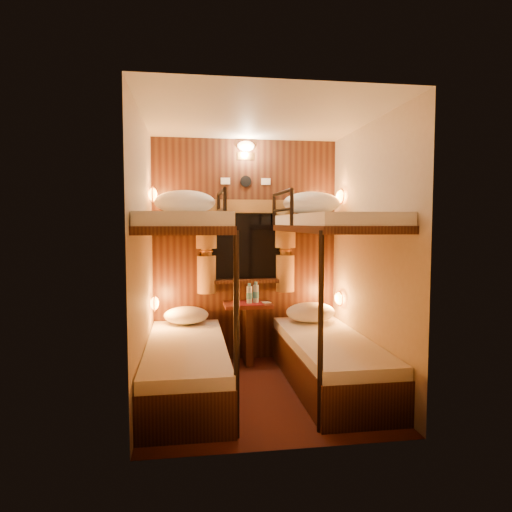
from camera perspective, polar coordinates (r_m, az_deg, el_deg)
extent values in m
plane|color=#3C1B10|center=(4.23, 0.55, -16.61)|extent=(2.10, 2.10, 0.00)
plane|color=silver|center=(4.06, 0.57, 16.95)|extent=(2.10, 2.10, 0.00)
plane|color=#C6B293|center=(5.01, -1.33, 0.71)|extent=(2.40, 0.00, 2.40)
plane|color=#C6B293|center=(2.94, 3.78, -1.73)|extent=(2.40, 0.00, 2.40)
plane|color=#C6B293|center=(3.94, -13.96, -0.35)|extent=(0.00, 2.40, 2.40)
plane|color=#C6B293|center=(4.24, 14.02, -0.04)|extent=(0.00, 2.40, 2.40)
cube|color=black|center=(4.99, -1.31, 0.69)|extent=(2.00, 0.03, 2.40)
cube|color=black|center=(4.19, -8.69, -14.33)|extent=(0.70, 1.90, 0.35)
cube|color=white|center=(4.13, -8.73, -11.36)|extent=(0.68, 1.88, 0.10)
cube|color=black|center=(3.98, -8.90, 3.37)|extent=(0.70, 1.90, 0.06)
cube|color=white|center=(3.98, -8.91, 4.52)|extent=(0.68, 1.88, 0.10)
cylinder|color=black|center=(3.19, -2.47, -9.92)|extent=(0.04, 0.04, 1.45)
cylinder|color=black|center=(4.87, -4.71, 5.77)|extent=(0.04, 0.04, 0.32)
cylinder|color=black|center=(4.02, -3.91, 6.12)|extent=(0.04, 0.04, 0.32)
cylinder|color=black|center=(4.46, -4.36, 7.99)|extent=(0.04, 0.85, 0.04)
cylinder|color=black|center=(4.45, -4.35, 5.80)|extent=(0.03, 0.85, 0.03)
cube|color=black|center=(4.38, 9.06, -13.51)|extent=(0.70, 1.90, 0.35)
cube|color=white|center=(4.32, 9.10, -10.66)|extent=(0.68, 1.88, 0.10)
cube|color=black|center=(4.18, 9.26, 3.40)|extent=(0.70, 1.90, 0.06)
cube|color=white|center=(4.18, 9.28, 4.50)|extent=(0.68, 1.88, 0.10)
cylinder|color=black|center=(3.31, 8.07, -9.46)|extent=(0.04, 0.04, 1.45)
cylinder|color=black|center=(4.95, 2.28, 5.76)|extent=(0.04, 0.04, 0.32)
cylinder|color=black|center=(4.12, 4.50, 6.07)|extent=(0.04, 0.04, 0.32)
cylinder|color=black|center=(4.54, 3.29, 7.92)|extent=(0.04, 0.85, 0.04)
cylinder|color=black|center=(4.53, 3.28, 5.78)|extent=(0.03, 0.85, 0.03)
cube|color=black|center=(4.97, -1.28, 1.26)|extent=(0.98, 0.02, 0.78)
cube|color=black|center=(4.96, -1.26, 1.25)|extent=(0.90, 0.01, 0.70)
cube|color=black|center=(4.96, -1.21, -3.16)|extent=(1.00, 0.12, 0.04)
cube|color=olive|center=(4.93, -1.24, 6.23)|extent=(1.10, 0.06, 0.14)
cylinder|color=olive|center=(4.88, -6.24, 3.29)|extent=(0.22, 0.22, 0.40)
cylinder|color=olive|center=(4.89, -6.21, 0.60)|extent=(0.11, 0.11, 0.12)
cylinder|color=olive|center=(4.91, -6.19, -2.31)|extent=(0.20, 0.20, 0.40)
torus|color=#C27E39|center=(4.89, -6.21, 0.60)|extent=(0.14, 0.14, 0.02)
cylinder|color=olive|center=(4.99, 3.69, 3.33)|extent=(0.22, 0.22, 0.40)
cylinder|color=olive|center=(5.00, 3.68, 0.69)|extent=(0.11, 0.11, 0.12)
cylinder|color=olive|center=(5.02, 3.67, -2.16)|extent=(0.20, 0.20, 0.40)
torus|color=#C27E39|center=(5.00, 3.68, 0.69)|extent=(0.14, 0.14, 0.02)
cylinder|color=black|center=(4.98, -1.29, 9.32)|extent=(0.12, 0.02, 0.12)
cube|color=silver|center=(4.96, -3.85, 9.34)|extent=(0.10, 0.01, 0.07)
cube|color=silver|center=(5.02, 1.24, 9.29)|extent=(0.10, 0.01, 0.07)
cube|color=#C27E39|center=(5.02, -1.30, 12.39)|extent=(0.18, 0.01, 0.08)
ellipsoid|color=#FFCC8C|center=(5.01, -1.27, 13.56)|extent=(0.18, 0.09, 0.11)
ellipsoid|color=orange|center=(4.69, -12.55, -5.78)|extent=(0.08, 0.20, 0.13)
torus|color=#C27E39|center=(4.69, -12.55, -5.78)|extent=(0.02, 0.17, 0.17)
ellipsoid|color=orange|center=(4.63, -12.76, 7.50)|extent=(0.08, 0.20, 0.13)
torus|color=#C27E39|center=(4.63, -12.76, 7.50)|extent=(0.02, 0.17, 0.17)
ellipsoid|color=orange|center=(4.94, 10.37, -5.25)|extent=(0.08, 0.20, 0.13)
torus|color=#C27E39|center=(4.94, 10.37, -5.25)|extent=(0.02, 0.17, 0.17)
ellipsoid|color=orange|center=(4.88, 10.53, 7.36)|extent=(0.08, 0.20, 0.13)
torus|color=#C27E39|center=(4.88, 10.53, 7.36)|extent=(0.02, 0.17, 0.17)
cube|color=#521712|center=(4.88, -1.02, -6.13)|extent=(0.50, 0.34, 0.04)
cube|color=black|center=(4.95, -1.02, -9.84)|extent=(0.08, 0.30, 0.61)
cube|color=maroon|center=(4.87, -1.02, -5.88)|extent=(0.30, 0.34, 0.01)
cylinder|color=#99BFE5|center=(4.84, -0.84, -4.88)|extent=(0.06, 0.06, 0.18)
cylinder|color=#3F90BE|center=(4.84, -0.84, -4.99)|extent=(0.06, 0.06, 0.06)
cylinder|color=#3F90BE|center=(4.82, -0.84, -3.59)|extent=(0.03, 0.03, 0.03)
cylinder|color=#99BFE5|center=(4.88, -0.03, -4.75)|extent=(0.06, 0.06, 0.19)
cylinder|color=#3F90BE|center=(4.88, -0.03, -4.86)|extent=(0.07, 0.07, 0.07)
cylinder|color=#3F90BE|center=(4.86, -0.03, -3.41)|extent=(0.03, 0.03, 0.03)
cube|color=silver|center=(4.91, 1.18, -5.79)|extent=(0.10, 0.08, 0.01)
cube|color=silver|center=(4.89, 1.38, -5.84)|extent=(0.09, 0.08, 0.01)
ellipsoid|color=silver|center=(4.81, -8.71, -7.33)|extent=(0.46, 0.33, 0.18)
ellipsoid|color=silver|center=(4.89, 6.83, -6.98)|extent=(0.52, 0.37, 0.21)
ellipsoid|color=silver|center=(4.58, -8.88, 6.67)|extent=(0.60, 0.43, 0.24)
ellipsoid|color=silver|center=(4.80, 6.96, 6.58)|extent=(0.60, 0.43, 0.24)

